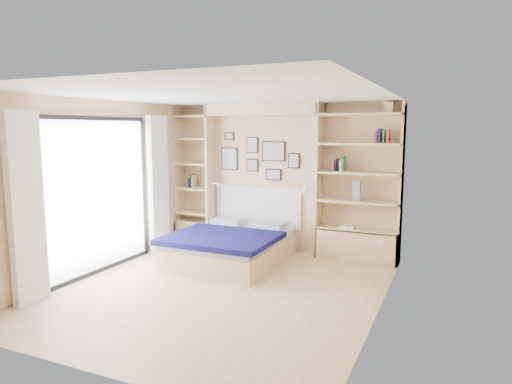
% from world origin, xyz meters
% --- Properties ---
extents(ground, '(4.50, 4.50, 0.00)m').
position_xyz_m(ground, '(0.00, 0.00, 0.00)').
color(ground, tan).
rests_on(ground, ground).
extents(room_shell, '(4.50, 4.50, 4.50)m').
position_xyz_m(room_shell, '(-0.39, 1.52, 1.08)').
color(room_shell, '#D6B280').
rests_on(room_shell, ground).
extents(bed, '(1.61, 2.03, 1.07)m').
position_xyz_m(bed, '(-0.45, 1.21, 0.26)').
color(bed, tan).
rests_on(bed, ground).
extents(photo_gallery, '(1.48, 0.02, 0.82)m').
position_xyz_m(photo_gallery, '(-0.45, 2.22, 1.60)').
color(photo_gallery, black).
rests_on(photo_gallery, ground).
extents(reading_lamps, '(1.92, 0.12, 0.15)m').
position_xyz_m(reading_lamps, '(-0.30, 2.00, 1.10)').
color(reading_lamps, silver).
rests_on(reading_lamps, ground).
extents(shelf_decor, '(3.60, 0.23, 2.03)m').
position_xyz_m(shelf_decor, '(1.10, 2.07, 1.69)').
color(shelf_decor, '#AD222E').
rests_on(shelf_decor, ground).
extents(deck, '(3.20, 4.00, 0.05)m').
position_xyz_m(deck, '(-3.60, 0.00, 0.00)').
color(deck, '#726654').
rests_on(deck, ground).
extents(deck_chair, '(0.64, 0.83, 0.73)m').
position_xyz_m(deck_chair, '(-3.12, 0.99, 0.35)').
color(deck_chair, tan).
rests_on(deck_chair, ground).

